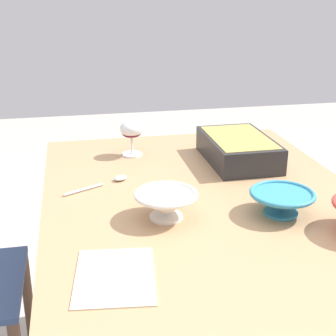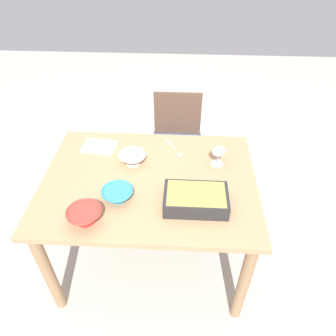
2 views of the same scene
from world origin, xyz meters
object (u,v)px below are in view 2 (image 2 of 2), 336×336
casserole_dish (196,199)px  small_bowl (85,215)px  wine_glass (219,153)px  serving_bowl (133,158)px  serving_spoon (177,151)px  dining_table (150,192)px  mixing_bowl (118,194)px  napkin (99,146)px  chair (177,139)px

casserole_dish → small_bowl: size_ratio=1.89×
wine_glass → serving_bowl: 0.52m
serving_spoon → casserole_dish: bearing=-75.8°
dining_table → mixing_bowl: 0.27m
small_bowl → serving_bowl: 0.50m
dining_table → small_bowl: bearing=-130.7°
small_bowl → serving_spoon: (0.44, 0.59, -0.04)m
wine_glass → small_bowl: bearing=-144.6°
casserole_dish → small_bowl: (-0.55, -0.14, -0.00)m
mixing_bowl → napkin: mixing_bowl is taller
small_bowl → napkin: bearing=96.6°
dining_table → chair: 0.84m
serving_spoon → mixing_bowl: bearing=-125.2°
casserole_dish → serving_spoon: casserole_dish is taller
mixing_bowl → casserole_dish: bearing=-3.5°
dining_table → mixing_bowl: mixing_bowl is taller
dining_table → casserole_dish: bearing=-35.8°
serving_bowl → napkin: serving_bowl is taller
wine_glass → mixing_bowl: (-0.55, -0.32, -0.05)m
chair → wine_glass: 0.79m
wine_glass → serving_bowl: bearing=-177.7°
wine_glass → casserole_dish: (-0.14, -0.35, -0.04)m
mixing_bowl → small_bowl: (-0.13, -0.16, 0.01)m
small_bowl → casserole_dish: bearing=14.1°
mixing_bowl → chair: bearing=73.4°
chair → casserole_dish: bearing=-82.8°
serving_spoon → napkin: 0.51m
chair → small_bowl: 1.26m
wine_glass → serving_spoon: 0.28m
small_bowl → serving_bowl: bearing=69.8°
small_bowl → serving_spoon: 0.73m
mixing_bowl → napkin: size_ratio=0.80×
casserole_dish → napkin: (-0.62, 0.49, -0.05)m
serving_bowl → serving_spoon: (0.26, 0.12, -0.03)m
small_bowl → napkin: (-0.07, 0.62, -0.04)m
mixing_bowl → serving_bowl: serving_bowl is taller
chair → mixing_bowl: (-0.29, -0.97, 0.32)m
small_bowl → serving_spoon: small_bowl is taller
wine_glass → serving_spoon: (-0.25, 0.10, -0.08)m
dining_table → napkin: size_ratio=5.74×
dining_table → napkin: 0.48m
small_bowl → wine_glass: bearing=35.4°
serving_bowl → casserole_dish: bearing=-41.0°
serving_spoon → napkin: size_ratio=0.94×
napkin → chair: bearing=45.9°
small_bowl → serving_bowl: size_ratio=1.06×
chair → wine_glass: wine_glass is taller
napkin → mixing_bowl: bearing=-65.9°
serving_bowl → napkin: bearing=147.2°
chair → napkin: 0.77m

